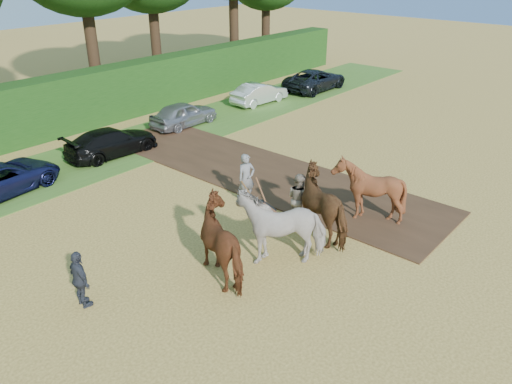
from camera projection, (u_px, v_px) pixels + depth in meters
ground at (387, 239)px, 16.97m from camera, size 120.00×120.00×0.00m
earth_strip at (259, 172)px, 22.09m from camera, size 4.50×17.00×0.05m
grass_verge at (134, 145)px, 25.18m from camera, size 50.00×5.00×0.03m
hedgerow at (81, 101)px, 27.18m from camera, size 46.00×1.60×3.00m
spectator_near at (299, 199)px, 17.65m from camera, size 0.92×1.07×1.89m
spectator_far at (80, 280)px, 13.44m from camera, size 0.53×1.05×1.72m
plough_team at (304, 212)px, 16.27m from camera, size 8.10×5.88×2.33m
parked_cars at (161, 126)px, 25.85m from camera, size 36.41×3.14×1.45m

